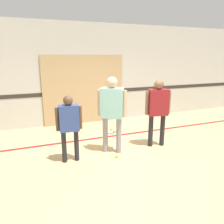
{
  "coord_description": "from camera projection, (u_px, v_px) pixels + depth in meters",
  "views": [
    {
      "loc": [
        -1.88,
        -4.55,
        2.19
      ],
      "look_at": [
        -0.19,
        -0.13,
        0.96
      ],
      "focal_mm": 35.0,
      "sensor_mm": 36.0,
      "label": 1
    }
  ],
  "objects": [
    {
      "name": "ground_plane",
      "position": [
        117.0,
        148.0,
        5.31
      ],
      "size": [
        16.0,
        16.0,
        0.0
      ],
      "primitive_type": "plane",
      "color": "tan"
    },
    {
      "name": "floor_stripe",
      "position": [
        106.0,
        137.0,
        6.05
      ],
      "size": [
        14.4,
        0.1,
        0.01
      ],
      "color": "red",
      "rests_on": "ground_plane"
    },
    {
      "name": "racket_spare_on_floor",
      "position": [
        110.0,
        132.0,
        6.4
      ],
      "size": [
        0.53,
        0.32,
        0.03
      ],
      "rotation": [
        0.0,
        0.0,
        6.11
      ],
      "color": "#28282D",
      "rests_on": "ground_plane"
    },
    {
      "name": "wall_back",
      "position": [
        90.0,
        74.0,
        7.1
      ],
      "size": [
        16.0,
        0.07,
        3.2
      ],
      "color": "beige",
      "rests_on": "ground_plane"
    },
    {
      "name": "wall_panel",
      "position": [
        84.0,
        90.0,
        7.1
      ],
      "size": [
        2.64,
        0.05,
        2.22
      ],
      "color": "tan",
      "rests_on": "ground_plane"
    },
    {
      "name": "tennis_ball_near_instructor",
      "position": [
        117.0,
        156.0,
        4.83
      ],
      "size": [
        0.07,
        0.07,
        0.07
      ],
      "primitive_type": "sphere",
      "color": "#CCE038",
      "rests_on": "ground_plane"
    },
    {
      "name": "person_instructor",
      "position": [
        112.0,
        107.0,
        4.86
      ],
      "size": [
        0.58,
        0.49,
        1.75
      ],
      "rotation": [
        0.0,
        0.0,
        -0.55
      ],
      "color": "gray",
      "rests_on": "ground_plane"
    },
    {
      "name": "tennis_ball_by_spare_racket",
      "position": [
        111.0,
        129.0,
        6.64
      ],
      "size": [
        0.07,
        0.07,
        0.07
      ],
      "primitive_type": "sphere",
      "color": "#CCE038",
      "rests_on": "ground_plane"
    },
    {
      "name": "person_student_right",
      "position": [
        158.0,
        106.0,
        5.24
      ],
      "size": [
        0.62,
        0.35,
        1.65
      ],
      "rotation": [
        0.0,
        0.0,
        2.93
      ],
      "color": "#232328",
      "rests_on": "ground_plane"
    },
    {
      "name": "person_student_left",
      "position": [
        69.0,
        122.0,
        4.46
      ],
      "size": [
        0.54,
        0.25,
        1.43
      ],
      "rotation": [
        0.0,
        0.0,
        -0.06
      ],
      "color": "#232328",
      "rests_on": "ground_plane"
    }
  ]
}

